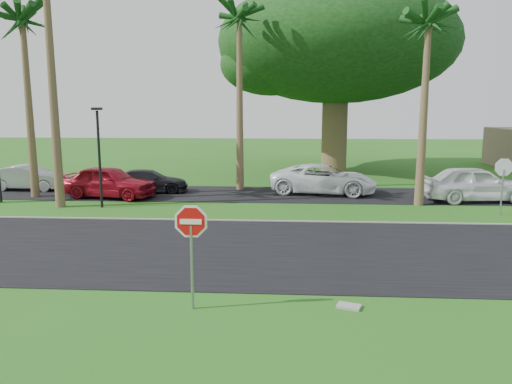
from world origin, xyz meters
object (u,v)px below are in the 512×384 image
at_px(car_silver, 29,178).
at_px(car_dark, 149,181).
at_px(stop_sign_near, 191,235).
at_px(stop_sign_far, 503,175).
at_px(car_pickup, 475,184).
at_px(car_red, 109,182).
at_px(car_minivan, 324,179).

xyz_separation_m(car_silver, car_dark, (6.97, -0.37, -0.08)).
xyz_separation_m(stop_sign_near, stop_sign_far, (11.50, 11.00, 0.00)).
bearing_deg(car_pickup, car_dark, 79.42).
bearing_deg(stop_sign_near, car_silver, 127.64).
distance_m(car_dark, car_pickup, 16.99).
xyz_separation_m(stop_sign_far, car_dark, (-16.91, 4.68, -1.16)).
xyz_separation_m(stop_sign_far, car_pickup, (0.01, 3.13, -0.89)).
bearing_deg(stop_sign_far, car_red, -9.14).
height_order(stop_sign_near, stop_sign_far, same).
bearing_deg(stop_sign_near, car_pickup, 50.83).
bearing_deg(car_red, stop_sign_far, -88.20).
bearing_deg(car_minivan, car_dark, 100.67).
xyz_separation_m(car_minivan, car_pickup, (7.36, -1.81, 0.09)).
bearing_deg(car_minivan, car_pickup, -94.70).
bearing_deg(stop_sign_far, car_dark, -15.47).
bearing_deg(stop_sign_far, car_minivan, -33.93).
distance_m(car_minivan, car_pickup, 7.58).
bearing_deg(car_red, car_dark, -32.50).
distance_m(stop_sign_near, stop_sign_far, 15.91).
distance_m(car_silver, car_pickup, 23.97).
bearing_deg(car_silver, car_red, -110.41).
xyz_separation_m(car_silver, car_red, (5.36, -2.08, 0.13)).
relative_size(stop_sign_near, car_minivan, 0.46).
xyz_separation_m(stop_sign_near, car_dark, (-5.41, 15.68, -1.16)).
relative_size(car_silver, car_minivan, 0.74).
height_order(car_red, car_pickup, car_pickup).
distance_m(car_dark, car_minivan, 9.57).
relative_size(car_dark, car_minivan, 0.75).
bearing_deg(stop_sign_far, stop_sign_near, 43.73).
bearing_deg(car_dark, car_silver, 79.73).
bearing_deg(car_red, car_silver, 79.78).
height_order(stop_sign_far, car_red, stop_sign_far).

